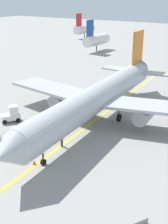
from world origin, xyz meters
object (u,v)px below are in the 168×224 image
at_px(airliner, 99,96).
at_px(ground_crew_marshaller, 62,139).
at_px(safety_cone_nose_right, 34,162).
at_px(safety_cone_tail_area, 74,120).
at_px(baggage_tug_near_wing, 12,115).
at_px(safety_cone_wingtip_right, 62,126).

xyz_separation_m(airliner, ground_crew_marshaller, (0.12, -8.03, -2.51)).
relative_size(safety_cone_nose_right, safety_cone_tail_area, 1.00).
distance_m(ground_crew_marshaller, safety_cone_nose_right, 4.52).
bearing_deg(airliner, ground_crew_marshaller, -89.18).
bearing_deg(ground_crew_marshaller, airliner, 90.82).
bearing_deg(safety_cone_nose_right, baggage_tug_near_wing, 146.14).
height_order(safety_cone_nose_right, safety_cone_tail_area, same).
relative_size(airliner, safety_cone_wingtip_right, 80.32).
relative_size(airliner, safety_cone_nose_right, 80.32).
bearing_deg(safety_cone_wingtip_right, ground_crew_marshaller, -53.56).
height_order(airliner, ground_crew_marshaller, airliner).
relative_size(ground_crew_marshaller, safety_cone_nose_right, 3.86).
bearing_deg(safety_cone_wingtip_right, baggage_tug_near_wing, -162.06).
height_order(airliner, safety_cone_nose_right, airliner).
bearing_deg(baggage_tug_near_wing, safety_cone_nose_right, -33.86).
bearing_deg(baggage_tug_near_wing, ground_crew_marshaller, -11.54).
distance_m(airliner, ground_crew_marshaller, 8.42).
relative_size(baggage_tug_near_wing, safety_cone_tail_area, 6.16).
bearing_deg(safety_cone_tail_area, safety_cone_wingtip_right, -93.70).
xyz_separation_m(airliner, baggage_tug_near_wing, (-9.41, -6.09, -2.49)).
bearing_deg(airliner, baggage_tug_near_wing, -147.08).
bearing_deg(baggage_tug_near_wing, safety_cone_wingtip_right, 17.94).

